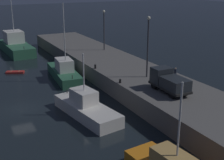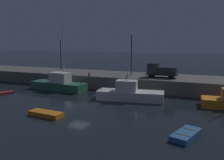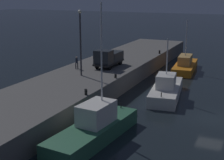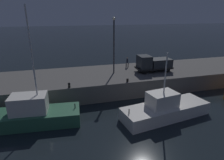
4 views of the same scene
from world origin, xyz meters
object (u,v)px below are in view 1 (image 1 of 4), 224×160
fishing_trawler_red (16,45)px  bollard_central (120,81)px  fishing_boat_white (86,108)px  dockworker (175,73)px  rowboat_blue_far (15,72)px  fishing_boat_orange (64,72)px  lamp_post_west (104,27)px  bollard_east (95,67)px  utility_truck (169,81)px  lamp_post_east (148,42)px

fishing_trawler_red → bollard_central: bearing=10.6°
fishing_boat_white → dockworker: (0.01, 11.93, 2.25)m
fishing_trawler_red → rowboat_blue_far: size_ratio=4.82×
fishing_trawler_red → fishing_boat_orange: 21.43m
rowboat_blue_far → lamp_post_west: 16.81m
fishing_boat_orange → dockworker: bearing=35.2°
bollard_central → bollard_east: bollard_east is taller
rowboat_blue_far → utility_truck: utility_truck is taller
fishing_boat_white → fishing_boat_orange: bearing=170.8°
fishing_boat_white → lamp_post_west: size_ratio=1.42×
fishing_boat_white → rowboat_blue_far: fishing_boat_white is taller
lamp_post_east → utility_truck: 6.65m
lamp_post_west → bollard_central: 19.02m
fishing_boat_white → fishing_boat_orange: (-13.77, 2.23, 0.11)m
utility_truck → bollard_east: 12.77m
lamp_post_east → bollard_central: size_ratio=16.50×
rowboat_blue_far → dockworker: (20.20, 15.72, 3.05)m
lamp_post_west → dockworker: bearing=0.4°
fishing_boat_orange → lamp_post_east: fishing_boat_orange is taller
fishing_trawler_red → dockworker: (35.00, 12.63, 1.73)m
utility_truck → rowboat_blue_far: bearing=-151.5°
bollard_central → lamp_post_east: bearing=97.9°
utility_truck → bollard_east: size_ratio=9.09×
fishing_boat_white → fishing_boat_orange: fishing_boat_orange is taller
bollard_central → bollard_east: (-7.15, -0.05, 0.06)m
lamp_post_west → utility_truck: size_ratio=1.31×
fishing_boat_orange → bollard_central: bearing=15.6°
fishing_trawler_red → lamp_post_west: fishing_trawler_red is taller
fishing_boat_white → utility_truck: size_ratio=1.87×
utility_truck → fishing_boat_orange: bearing=-158.6°
dockworker → fishing_boat_orange: bearing=-144.8°
fishing_trawler_red → bollard_east: fishing_trawler_red is taller
fishing_trawler_red → lamp_post_west: (15.25, 12.51, 4.92)m
lamp_post_east → lamp_post_west: bearing=172.7°
lamp_post_west → utility_truck: (22.62, -3.05, -2.90)m
fishing_boat_orange → bollard_east: (4.37, 3.16, 1.51)m
lamp_post_east → bollard_central: (0.58, -4.22, -4.28)m
fishing_boat_white → fishing_boat_orange: size_ratio=0.88×
fishing_boat_white → lamp_post_west: bearing=149.1°
rowboat_blue_far → bollard_central: bollard_central is taller
fishing_trawler_red → bollard_central: fishing_trawler_red is taller
fishing_boat_white → utility_truck: fishing_boat_white is taller
utility_truck → dockworker: 4.29m
fishing_trawler_red → fishing_boat_white: (35.00, 0.70, -0.52)m
fishing_trawler_red → rowboat_blue_far: 15.18m
fishing_trawler_red → lamp_post_east: 34.20m
dockworker → utility_truck: bearing=-47.9°
bollard_central → bollard_east: 7.15m
fishing_trawler_red → fishing_boat_white: 35.01m
lamp_post_west → lamp_post_east: 17.05m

